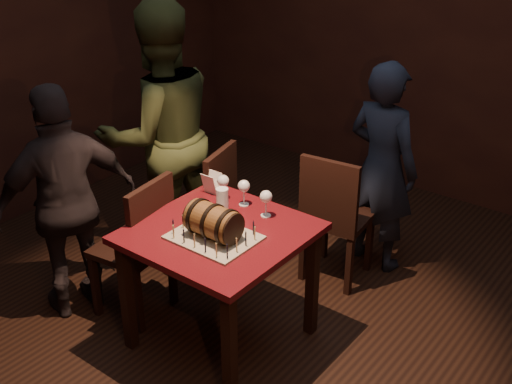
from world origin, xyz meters
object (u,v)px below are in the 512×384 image
person_left_rear (161,136)px  person_left_front (67,203)px  chair_left_rear (208,204)px  person_back (382,167)px  wine_glass_right (266,198)px  chair_back (334,213)px  wine_glass_mid (244,187)px  pub_table (220,247)px  wine_glass_left (223,182)px  barrel_cake (213,222)px  pint_of_ale (222,201)px  chair_left_front (140,241)px

person_left_rear → person_left_front: bearing=25.8°
chair_left_rear → person_back: (0.84, 0.82, 0.21)m
wine_glass_right → chair_back: bearing=83.2°
person_left_front → person_back: bearing=161.6°
wine_glass_mid → person_back: bearing=69.7°
chair_back → person_back: size_ratio=0.63×
person_left_rear → person_back: bearing=145.4°
pub_table → wine_glass_left: wine_glass_left is taller
chair_left_rear → pub_table: bearing=-43.3°
barrel_cake → chair_left_rear: size_ratio=0.37×
wine_glass_right → pint_of_ale: 0.26m
wine_glass_right → chair_left_front: 0.83m
wine_glass_right → person_left_front: size_ratio=0.11×
pub_table → wine_glass_right: bearing=69.4°
barrel_cake → chair_left_rear: (-0.58, 0.60, -0.33)m
barrel_cake → wine_glass_right: bearing=79.1°
barrel_cake → chair_left_front: barrel_cake is taller
wine_glass_mid → person_back: person_back is taller
person_back → chair_left_front: bearing=67.6°
chair_back → person_back: 0.47m
wine_glass_right → person_left_rear: 1.11m
pint_of_ale → person_left_rear: size_ratio=0.08×
person_left_front → wine_glass_mid: bearing=144.4°
wine_glass_mid → chair_left_front: 0.72m
chair_left_front → barrel_cake: bearing=1.2°
pint_of_ale → person_back: person_back is taller
pub_table → chair_back: chair_back is taller
wine_glass_right → wine_glass_mid: bearing=170.7°
wine_glass_mid → chair_left_front: (-0.47, -0.41, -0.34)m
person_back → wine_glass_right: bearing=87.9°
chair_back → chair_left_rear: 0.84m
wine_glass_right → person_back: (0.19, 1.05, -0.13)m
wine_glass_mid → person_left_front: 1.07m
barrel_cake → pint_of_ale: barrel_cake is taller
barrel_cake → person_back: (0.26, 1.42, -0.12)m
pint_of_ale → chair_left_front: (-0.43, -0.27, -0.30)m
wine_glass_mid → chair_back: 0.75m
chair_left_front → chair_back: bearing=54.5°
wine_glass_left → person_back: bearing=63.5°
chair_left_rear → person_left_front: size_ratio=0.63×
wine_glass_left → person_left_front: size_ratio=0.11×
pub_table → chair_left_rear: chair_left_rear is taller
chair_back → person_left_rear: 1.29m
person_back → person_left_front: 2.05m
wine_glass_mid → pint_of_ale: wine_glass_mid is taller
chair_left_front → wine_glass_right: bearing=30.3°
pub_table → person_left_front: 0.99m
chair_back → chair_left_front: (-0.73, -1.03, 0.00)m
wine_glass_left → pint_of_ale: 0.17m
pint_of_ale → chair_left_front: bearing=-147.8°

